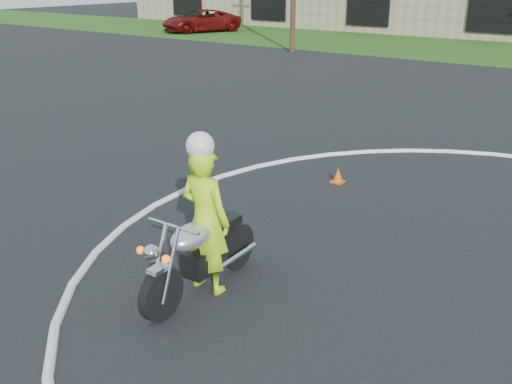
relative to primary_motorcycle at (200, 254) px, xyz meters
The scene contains 3 objects.
primary_motorcycle is the anchor object (origin of this frame).
rider_primary_grp 0.49m from the primary_motorcycle, 92.07° to the left, with size 0.72×0.48×2.13m.
pickup_grp 34.16m from the primary_motorcycle, 130.79° to the left, with size 4.44×5.87×1.48m.
Camera 1 is at (0.98, -4.47, 3.90)m, focal length 40.00 mm.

